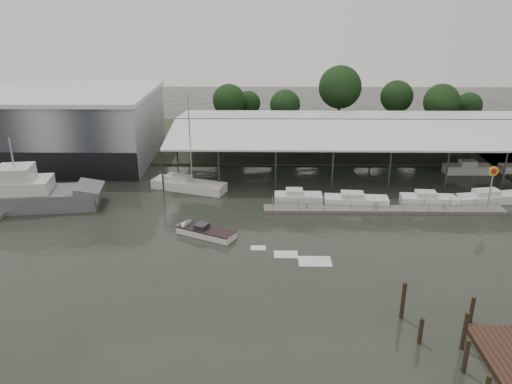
{
  "coord_description": "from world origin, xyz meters",
  "views": [
    {
      "loc": [
        0.78,
        -43.78,
        23.04
      ],
      "look_at": [
        0.09,
        9.57,
        2.5
      ],
      "focal_mm": 35.0,
      "sensor_mm": 36.0,
      "label": 1
    }
  ],
  "objects_px": {
    "grey_trawler": "(29,195)",
    "white_sailboat": "(188,185)",
    "shell_fuel_sign": "(492,180)",
    "speedboat_underway": "(201,231)"
  },
  "relations": [
    {
      "from": "shell_fuel_sign",
      "to": "white_sailboat",
      "type": "bearing_deg",
      "value": 169.27
    },
    {
      "from": "white_sailboat",
      "to": "grey_trawler",
      "type": "bearing_deg",
      "value": -141.91
    },
    {
      "from": "grey_trawler",
      "to": "white_sailboat",
      "type": "distance_m",
      "value": 18.94
    },
    {
      "from": "shell_fuel_sign",
      "to": "speedboat_underway",
      "type": "distance_m",
      "value": 33.4
    },
    {
      "from": "shell_fuel_sign",
      "to": "white_sailboat",
      "type": "height_order",
      "value": "white_sailboat"
    },
    {
      "from": "grey_trawler",
      "to": "speedboat_underway",
      "type": "relative_size",
      "value": 1.02
    },
    {
      "from": "grey_trawler",
      "to": "speedboat_underway",
      "type": "xyz_separation_m",
      "value": [
        21.18,
        -7.1,
        -1.19
      ]
    },
    {
      "from": "shell_fuel_sign",
      "to": "grey_trawler",
      "type": "bearing_deg",
      "value": 179.35
    },
    {
      "from": "shell_fuel_sign",
      "to": "white_sailboat",
      "type": "relative_size",
      "value": 0.43
    },
    {
      "from": "grey_trawler",
      "to": "white_sailboat",
      "type": "height_order",
      "value": "white_sailboat"
    }
  ]
}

